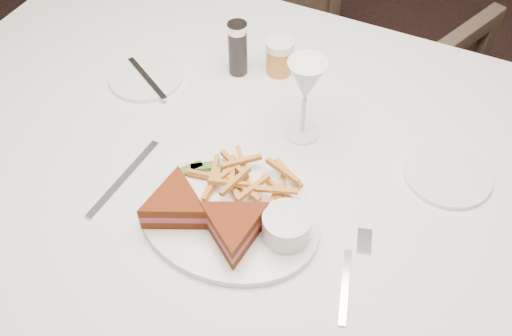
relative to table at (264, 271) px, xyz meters
The scene contains 4 objects.
ground 0.49m from the table, behind, with size 5.00×5.00×0.00m, color black.
table is the anchor object (origin of this frame).
chair_far 0.82m from the table, 94.94° to the left, with size 0.66×0.62×0.68m, color #4E3C30.
table_setting 0.42m from the table, 108.92° to the right, with size 0.81×0.64×0.18m.
Camera 1 is at (0.57, -0.68, 1.55)m, focal length 40.00 mm.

